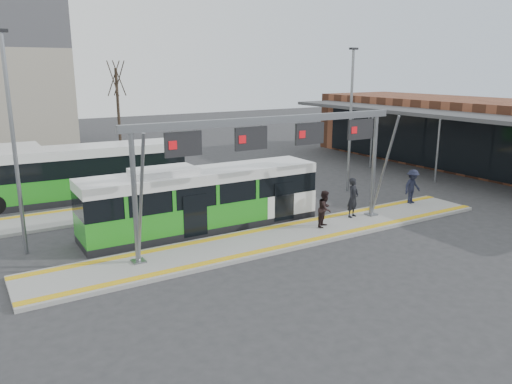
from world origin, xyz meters
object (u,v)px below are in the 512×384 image
at_px(passenger_a, 353,198).
at_px(hero_bus, 203,200).
at_px(passenger_b, 325,209).
at_px(passenger_c, 412,186).
at_px(gantry, 275,141).

bearing_deg(passenger_a, hero_bus, 139.93).
bearing_deg(passenger_b, passenger_a, -18.01).
distance_m(hero_bus, passenger_a, 7.37).
relative_size(passenger_b, passenger_c, 0.92).
distance_m(gantry, passenger_c, 9.88).
bearing_deg(passenger_a, passenger_b, 173.28).
relative_size(gantry, passenger_a, 6.63).
bearing_deg(passenger_a, passenger_c, -16.25).
xyz_separation_m(hero_bus, passenger_c, (11.42, -2.28, -0.33)).
distance_m(passenger_b, passenger_c, 6.71).
bearing_deg(passenger_b, passenger_c, -24.41).
xyz_separation_m(gantry, hero_bus, (-2.10, 2.85, -2.89)).
height_order(hero_bus, passenger_a, hero_bus).
xyz_separation_m(passenger_a, passenger_c, (4.51, 0.28, -0.05)).
relative_size(hero_bus, passenger_a, 5.72).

